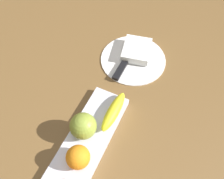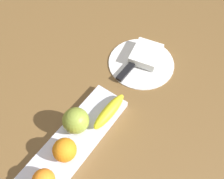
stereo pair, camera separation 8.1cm
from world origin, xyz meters
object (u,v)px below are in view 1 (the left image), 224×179
(folded_napkin, at_px, (137,50))
(knife, at_px, (122,67))
(apple, at_px, (83,126))
(dinner_plate, at_px, (133,59))
(banana, at_px, (113,111))
(fruit_tray, at_px, (85,145))
(orange_near_banana, at_px, (77,157))

(folded_napkin, xyz_separation_m, knife, (-0.09, 0.02, -0.01))
(folded_napkin, bearing_deg, apple, 177.11)
(dinner_plate, bearing_deg, banana, -172.04)
(dinner_plate, xyz_separation_m, knife, (-0.06, 0.02, 0.01))
(apple, bearing_deg, dinner_plate, -3.14)
(fruit_tray, xyz_separation_m, dinner_plate, (0.38, -0.00, -0.01))
(dinner_plate, bearing_deg, fruit_tray, 180.00)
(orange_near_banana, xyz_separation_m, dinner_plate, (0.44, 0.01, -0.05))
(knife, bearing_deg, orange_near_banana, -174.83)
(fruit_tray, xyz_separation_m, banana, (0.13, -0.04, 0.03))
(fruit_tray, relative_size, orange_near_banana, 5.72)
(knife, bearing_deg, fruit_tray, -175.67)
(orange_near_banana, height_order, dinner_plate, orange_near_banana)
(banana, bearing_deg, fruit_tray, 164.67)
(folded_napkin, bearing_deg, knife, 168.07)
(fruit_tray, height_order, banana, banana)
(fruit_tray, height_order, folded_napkin, folded_napkin)
(fruit_tray, relative_size, folded_napkin, 3.28)
(orange_near_banana, height_order, knife, orange_near_banana)
(dinner_plate, xyz_separation_m, folded_napkin, (0.03, 0.00, 0.02))
(banana, height_order, knife, banana)
(fruit_tray, height_order, apple, apple)
(apple, bearing_deg, banana, -30.73)
(banana, bearing_deg, orange_near_banana, 172.09)
(apple, xyz_separation_m, banana, (0.09, -0.06, -0.02))
(orange_near_banana, relative_size, dinner_plate, 0.28)
(orange_near_banana, xyz_separation_m, knife, (0.37, 0.03, -0.04))
(folded_napkin, bearing_deg, banana, -172.89)
(fruit_tray, bearing_deg, apple, 30.82)
(fruit_tray, distance_m, knife, 0.32)
(folded_napkin, bearing_deg, dinner_plate, -180.00)
(dinner_plate, height_order, knife, knife)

